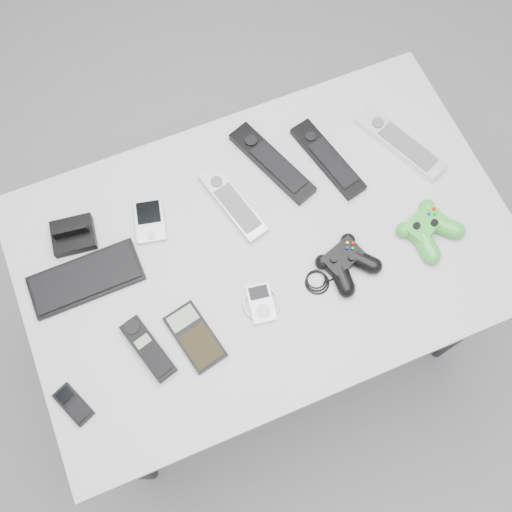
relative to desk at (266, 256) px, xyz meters
name	(u,v)px	position (x,y,z in m)	size (l,w,h in m)	color
floor	(274,312)	(0.05, 0.03, -0.68)	(3.50, 3.50, 0.00)	slate
desk	(266,256)	(0.00, 0.00, 0.00)	(1.12, 0.72, 0.75)	#A2A1A4
pda_keyboard	(86,278)	(-0.40, 0.08, 0.07)	(0.25, 0.11, 0.02)	black
dock_bracket	(72,233)	(-0.40, 0.19, 0.09)	(0.10, 0.08, 0.05)	black
pda	(150,221)	(-0.23, 0.16, 0.07)	(0.07, 0.10, 0.02)	#B4B3BB
remote_silver_a	(232,203)	(-0.03, 0.13, 0.08)	(0.05, 0.21, 0.02)	#B4B3BB
remote_black_a	(272,163)	(0.09, 0.19, 0.08)	(0.06, 0.25, 0.02)	black
remote_black_b	(328,159)	(0.22, 0.15, 0.08)	(0.05, 0.23, 0.02)	black
remote_silver_b	(400,143)	(0.40, 0.12, 0.08)	(0.06, 0.24, 0.02)	silver
mobile_phone	(73,404)	(-0.51, -0.17, 0.07)	(0.04, 0.09, 0.02)	black
cordless_handset	(148,349)	(-0.33, -0.12, 0.08)	(0.05, 0.15, 0.02)	black
calculator	(195,337)	(-0.22, -0.14, 0.07)	(0.07, 0.15, 0.01)	black
mp3_player	(261,303)	(-0.06, -0.12, 0.07)	(0.08, 0.09, 0.02)	white
controller_black	(346,262)	(0.15, -0.11, 0.09)	(0.21, 0.13, 0.04)	black
controller_green	(428,228)	(0.35, -0.11, 0.09)	(0.13, 0.13, 0.04)	green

